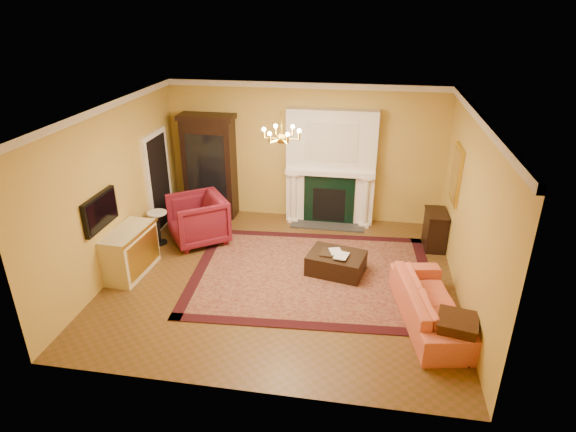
% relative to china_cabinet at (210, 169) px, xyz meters
% --- Properties ---
extents(floor, '(6.00, 5.50, 0.02)m').
position_rel_china_cabinet_xyz_m(floor, '(2.08, -2.49, -1.12)').
color(floor, brown).
rests_on(floor, ground).
extents(ceiling, '(6.00, 5.50, 0.02)m').
position_rel_china_cabinet_xyz_m(ceiling, '(2.08, -2.49, 1.90)').
color(ceiling, white).
rests_on(ceiling, wall_back).
extents(wall_back, '(6.00, 0.02, 3.00)m').
position_rel_china_cabinet_xyz_m(wall_back, '(2.08, 0.27, 0.39)').
color(wall_back, gold).
rests_on(wall_back, floor).
extents(wall_front, '(6.00, 0.02, 3.00)m').
position_rel_china_cabinet_xyz_m(wall_front, '(2.08, -5.25, 0.39)').
color(wall_front, gold).
rests_on(wall_front, floor).
extents(wall_left, '(0.02, 5.50, 3.00)m').
position_rel_china_cabinet_xyz_m(wall_left, '(-0.93, -2.49, 0.39)').
color(wall_left, gold).
rests_on(wall_left, floor).
extents(wall_right, '(0.02, 5.50, 3.00)m').
position_rel_china_cabinet_xyz_m(wall_right, '(5.09, -2.49, 0.39)').
color(wall_right, gold).
rests_on(wall_right, floor).
extents(fireplace, '(1.90, 0.70, 2.50)m').
position_rel_china_cabinet_xyz_m(fireplace, '(2.68, 0.08, 0.09)').
color(fireplace, white).
rests_on(fireplace, wall_back).
extents(crown_molding, '(6.00, 5.50, 0.12)m').
position_rel_china_cabinet_xyz_m(crown_molding, '(2.08, -1.53, 1.83)').
color(crown_molding, silver).
rests_on(crown_molding, ceiling).
extents(doorway, '(0.08, 1.05, 2.10)m').
position_rel_china_cabinet_xyz_m(doorway, '(-0.88, -0.79, -0.06)').
color(doorway, white).
rests_on(doorway, wall_left).
extents(tv_panel, '(0.09, 0.95, 0.58)m').
position_rel_china_cabinet_xyz_m(tv_panel, '(-0.87, -3.09, 0.24)').
color(tv_panel, black).
rests_on(tv_panel, wall_left).
extents(gilt_mirror, '(0.06, 0.76, 1.05)m').
position_rel_china_cabinet_xyz_m(gilt_mirror, '(5.04, -1.09, 0.54)').
color(gilt_mirror, gold).
rests_on(gilt_mirror, wall_right).
extents(chandelier, '(0.63, 0.55, 0.53)m').
position_rel_china_cabinet_xyz_m(chandelier, '(2.08, -2.49, 1.50)').
color(chandelier, gold).
rests_on(chandelier, ceiling).
extents(oriental_rug, '(4.50, 3.50, 0.02)m').
position_rel_china_cabinet_xyz_m(oriental_rug, '(2.59, -2.28, -1.10)').
color(oriental_rug, '#3F0D0E').
rests_on(oriental_rug, floor).
extents(china_cabinet, '(1.11, 0.51, 2.21)m').
position_rel_china_cabinet_xyz_m(china_cabinet, '(0.00, 0.00, 0.00)').
color(china_cabinet, black).
rests_on(china_cabinet, floor).
extents(wingback_armchair, '(1.40, 1.41, 1.07)m').
position_rel_china_cabinet_xyz_m(wingback_armchair, '(0.14, -1.36, -0.57)').
color(wingback_armchair, maroon).
rests_on(wingback_armchair, floor).
extents(pedestal_table, '(0.39, 0.39, 0.69)m').
position_rel_china_cabinet_xyz_m(pedestal_table, '(-0.61, -1.59, -0.70)').
color(pedestal_table, black).
rests_on(pedestal_table, floor).
extents(commode, '(0.61, 1.17, 0.85)m').
position_rel_china_cabinet_xyz_m(commode, '(-0.65, -2.75, -0.68)').
color(commode, beige).
rests_on(commode, floor).
extents(coral_sofa, '(1.00, 2.20, 0.83)m').
position_rel_china_cabinet_xyz_m(coral_sofa, '(4.55, -3.35, -0.69)').
color(coral_sofa, '#E06947').
rests_on(coral_sofa, floor).
extents(end_table, '(0.58, 0.58, 0.57)m').
position_rel_china_cabinet_xyz_m(end_table, '(4.80, -4.06, -0.82)').
color(end_table, '#361A0E').
rests_on(end_table, floor).
extents(console_table, '(0.40, 0.68, 0.74)m').
position_rel_china_cabinet_xyz_m(console_table, '(4.86, -0.83, -0.74)').
color(console_table, black).
rests_on(console_table, floor).
extents(leather_ottoman, '(1.11, 0.90, 0.37)m').
position_rel_china_cabinet_xyz_m(leather_ottoman, '(3.01, -2.14, -0.91)').
color(leather_ottoman, black).
rests_on(leather_ottoman, oriental_rug).
extents(ottoman_tray, '(0.46, 0.38, 0.03)m').
position_rel_china_cabinet_xyz_m(ottoman_tray, '(2.94, -2.14, -0.71)').
color(ottoman_tray, black).
rests_on(ottoman_tray, leather_ottoman).
extents(book_a, '(0.20, 0.09, 0.28)m').
position_rel_china_cabinet_xyz_m(book_a, '(2.89, -2.16, -0.56)').
color(book_a, gray).
rests_on(book_a, ottoman_tray).
extents(book_b, '(0.23, 0.07, 0.31)m').
position_rel_china_cabinet_xyz_m(book_b, '(2.99, -2.24, -0.54)').
color(book_b, gray).
rests_on(book_b, ottoman_tray).
extents(topiary_left, '(0.16, 0.16, 0.43)m').
position_rel_china_cabinet_xyz_m(topiary_left, '(2.07, 0.04, 0.36)').
color(topiary_left, gray).
rests_on(topiary_left, fireplace).
extents(topiary_right, '(0.15, 0.15, 0.41)m').
position_rel_china_cabinet_xyz_m(topiary_right, '(3.20, 0.04, 0.35)').
color(topiary_right, gray).
rests_on(topiary_right, fireplace).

